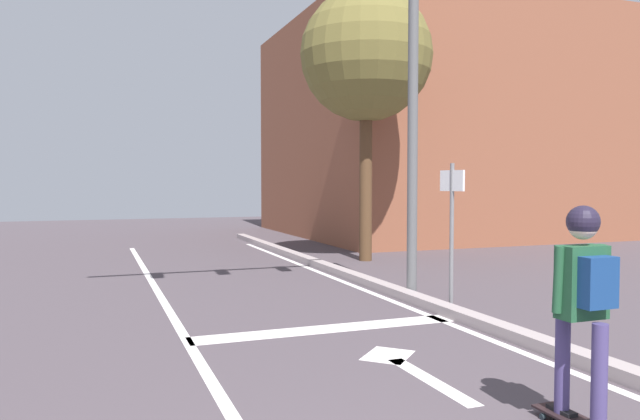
# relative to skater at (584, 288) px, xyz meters

# --- Properties ---
(lane_line_center) EXTENTS (0.12, 20.00, 0.01)m
(lane_line_center) POSITION_rel_skater_xyz_m (-2.30, 3.94, -1.05)
(lane_line_center) COLOR silver
(lane_line_center) RESTS_ON ground
(lane_line_curbside) EXTENTS (0.12, 20.00, 0.01)m
(lane_line_curbside) POSITION_rel_skater_xyz_m (0.96, 3.94, -1.05)
(lane_line_curbside) COLOR silver
(lane_line_curbside) RESTS_ON ground
(stop_bar) EXTENTS (3.41, 0.40, 0.01)m
(stop_bar) POSITION_rel_skater_xyz_m (-0.59, 3.51, -1.05)
(stop_bar) COLOR silver
(stop_bar) RESTS_ON ground
(lane_arrow_stem) EXTENTS (0.16, 1.40, 0.01)m
(lane_arrow_stem) POSITION_rel_skater_xyz_m (-0.42, 1.37, -1.05)
(lane_arrow_stem) COLOR silver
(lane_arrow_stem) RESTS_ON ground
(lane_arrow_head) EXTENTS (0.71, 0.71, 0.01)m
(lane_arrow_head) POSITION_rel_skater_xyz_m (-0.42, 2.22, -1.05)
(lane_arrow_head) COLOR silver
(lane_arrow_head) RESTS_ON ground
(curb_strip) EXTENTS (0.24, 24.00, 0.14)m
(curb_strip) POSITION_rel_skater_xyz_m (1.21, 3.94, -0.98)
(curb_strip) COLOR #A29293
(curb_strip) RESTS_ON ground
(skater) EXTENTS (0.44, 0.59, 1.57)m
(skater) POSITION_rel_skater_xyz_m (0.00, 0.00, 0.00)
(skater) COLOR #463B70
(skater) RESTS_ON skateboard
(traffic_signal_mast) EXTENTS (5.20, 0.34, 5.71)m
(traffic_signal_mast) POSITION_rel_skater_xyz_m (-0.07, 5.00, 3.21)
(traffic_signal_mast) COLOR #5E5F60
(traffic_signal_mast) RESTS_ON ground
(street_sign_post) EXTENTS (0.14, 0.44, 2.08)m
(street_sign_post) POSITION_rel_skater_xyz_m (1.54, 4.07, 0.32)
(street_sign_post) COLOR slate
(street_sign_post) RESTS_ON ground
(roadside_tree) EXTENTS (3.02, 3.02, 6.23)m
(roadside_tree) POSITION_rel_skater_xyz_m (2.61, 9.29, 3.63)
(roadside_tree) COLOR brown
(roadside_tree) RESTS_ON ground
(building_block) EXTENTS (9.62, 9.70, 7.30)m
(building_block) POSITION_rel_skater_xyz_m (7.92, 15.50, 2.60)
(building_block) COLOR brown
(building_block) RESTS_ON ground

